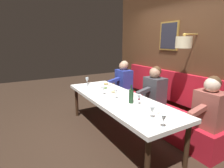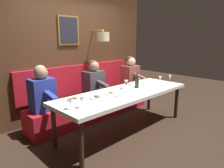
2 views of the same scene
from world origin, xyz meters
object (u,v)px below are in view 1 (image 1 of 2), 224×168
object	(u,v)px
wine_glass_3	(87,79)
wine_bottle	(131,96)
diner_near	(155,87)
wine_glass_7	(139,98)
wine_glass_5	(103,89)
wine_glass_2	(87,81)
diner_middle	(124,77)
dining_table	(117,101)
wine_glass_4	(130,92)
wine_glass_0	(152,110)
wine_glass_1	(116,92)
diner_nearest	(210,104)
wine_glass_6	(164,119)

from	to	relation	value
wine_glass_3	wine_bottle	xyz separation A→B (m)	(0.12, -1.57, -0.00)
diner_near	wine_glass_7	size ratio (longest dim) A/B	4.82
wine_glass_3	wine_bottle	bearing A→B (deg)	-85.57
wine_glass_3	wine_glass_5	distance (m)	0.93
wine_glass_2	diner_middle	bearing A→B (deg)	4.08
dining_table	wine_glass_7	size ratio (longest dim) A/B	16.31
dining_table	wine_glass_4	distance (m)	0.30
dining_table	wine_glass_0	size ratio (longest dim) A/B	16.31
diner_middle	wine_glass_0	size ratio (longest dim) A/B	4.82
diner_near	wine_bottle	size ratio (longest dim) A/B	2.64
wine_glass_3	wine_glass_4	distance (m)	1.41
wine_glass_1	wine_glass_3	size ratio (longest dim) A/B	1.00
diner_middle	wine_glass_0	world-z (taller)	diner_middle
diner_nearest	dining_table	bearing A→B (deg)	127.02
diner_middle	wine_glass_4	world-z (taller)	diner_middle
wine_glass_0	wine_glass_6	world-z (taller)	same
wine_glass_1	wine_glass_4	world-z (taller)	same
diner_middle	wine_bottle	bearing A→B (deg)	-119.55
diner_middle	wine_glass_1	size ratio (longest dim) A/B	4.82
wine_bottle	diner_near	bearing A→B (deg)	23.40
dining_table	wine_glass_7	distance (m)	0.53
wine_glass_2	wine_glass_5	bearing A→B (deg)	-89.98
wine_glass_1	wine_glass_2	size ratio (longest dim) A/B	1.00
wine_glass_0	wine_glass_5	xyz separation A→B (m)	(-0.06, 1.26, 0.00)
wine_glass_5	wine_glass_2	bearing A→B (deg)	90.02
diner_nearest	wine_bottle	size ratio (longest dim) A/B	2.64
wine_glass_3	wine_glass_4	world-z (taller)	same
wine_glass_2	wine_glass_6	distance (m)	2.31
diner_middle	wine_glass_6	size ratio (longest dim) A/B	4.82
wine_glass_7	wine_bottle	size ratio (longest dim) A/B	0.55
wine_glass_0	diner_near	bearing A→B (deg)	45.68
diner_near	dining_table	bearing A→B (deg)	-179.89
wine_glass_4	wine_glass_7	world-z (taller)	same
wine_glass_2	wine_glass_6	size ratio (longest dim) A/B	1.00
wine_glass_1	diner_near	bearing A→B (deg)	2.64
dining_table	diner_nearest	world-z (taller)	diner_nearest
dining_table	wine_bottle	xyz separation A→B (m)	(0.03, -0.37, 0.18)
wine_glass_0	wine_glass_5	world-z (taller)	same
wine_glass_3	diner_nearest	bearing A→B (deg)	-67.73
dining_table	wine_glass_3	size ratio (longest dim) A/B	16.31
dining_table	diner_near	world-z (taller)	diner_near
dining_table	diner_nearest	bearing A→B (deg)	-52.98
wine_glass_1	wine_glass_2	world-z (taller)	same
diner_near	wine_glass_5	distance (m)	1.07
wine_glass_1	diner_nearest	bearing A→B (deg)	-50.20
diner_nearest	wine_glass_1	size ratio (longest dim) A/B	4.82
wine_glass_5	wine_glass_3	bearing A→B (deg)	86.31
wine_glass_0	wine_glass_6	size ratio (longest dim) A/B	1.00
wine_glass_0	wine_glass_2	xyz separation A→B (m)	(-0.06, 2.05, 0.00)
dining_table	wine_glass_3	world-z (taller)	wine_glass_3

